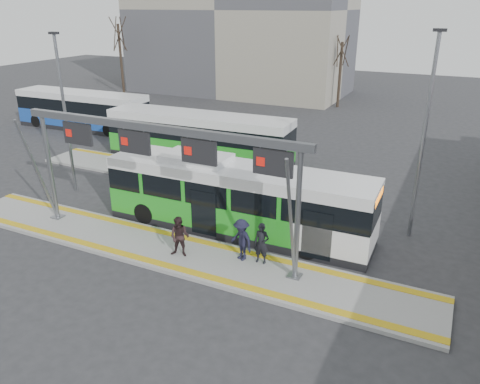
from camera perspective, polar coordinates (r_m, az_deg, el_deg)
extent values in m
plane|color=#2D2D30|center=(20.00, -8.77, -7.22)|extent=(120.00, 120.00, 0.00)
cube|color=gray|center=(19.96, -8.78, -7.03)|extent=(22.00, 3.00, 0.15)
cube|color=gray|center=(28.06, -6.44, 1.88)|extent=(20.00, 3.00, 0.15)
cube|color=gold|center=(20.76, -7.02, -5.46)|extent=(22.00, 0.35, 0.02)
cube|color=gold|center=(19.12, -10.74, -8.28)|extent=(22.00, 0.35, 0.02)
cube|color=gold|center=(28.95, -5.25, 2.75)|extent=(20.00, 0.35, 0.02)
cylinder|color=slate|center=(23.21, -22.16, 2.79)|extent=(0.20, 0.20, 5.05)
cube|color=slate|center=(24.09, -21.32, -2.81)|extent=(0.50, 0.50, 0.06)
cylinder|color=slate|center=(22.78, -23.43, 2.25)|extent=(0.12, 1.46, 4.90)
cylinder|color=slate|center=(16.78, 7.05, -2.84)|extent=(0.20, 0.20, 5.05)
cube|color=slate|center=(17.97, 6.68, -10.07)|extent=(0.50, 0.50, 0.06)
cylinder|color=slate|center=(16.18, 6.23, -3.79)|extent=(0.12, 1.46, 4.90)
cube|color=slate|center=(18.58, -10.47, 7.70)|extent=(13.00, 0.25, 0.30)
cube|color=black|center=(21.30, -19.17, 6.73)|extent=(1.50, 0.12, 0.95)
cube|color=red|center=(21.57, -20.16, 6.78)|extent=(0.32, 0.02, 0.32)
cube|color=black|center=(19.35, -12.74, 5.94)|extent=(1.50, 0.12, 0.95)
cube|color=red|center=(19.57, -13.91, 6.02)|extent=(0.32, 0.02, 0.32)
cube|color=black|center=(17.70, -5.02, 4.90)|extent=(1.50, 0.12, 0.95)
cube|color=red|center=(17.86, -6.39, 5.02)|extent=(0.32, 0.02, 0.32)
cube|color=black|center=(16.43, 4.05, 3.57)|extent=(1.50, 0.12, 0.95)
cube|color=red|center=(16.53, 2.51, 3.72)|extent=(0.32, 0.02, 0.32)
cube|color=gray|center=(55.73, 0.03, 21.37)|extent=(24.00, 12.00, 18.00)
cube|color=black|center=(21.51, -0.35, -4.19)|extent=(12.25, 2.82, 0.36)
cube|color=green|center=(21.18, -0.35, -2.34)|extent=(12.25, 2.82, 1.17)
cube|color=black|center=(20.75, -0.36, 0.40)|extent=(12.25, 2.74, 1.02)
cube|color=white|center=(20.48, -0.36, 2.39)|extent=(12.25, 2.82, 0.51)
cube|color=orange|center=(18.93, 16.58, -0.60)|extent=(0.08, 1.82, 0.28)
cube|color=white|center=(21.25, -5.35, 4.18)|extent=(3.08, 1.87, 0.31)
cylinder|color=black|center=(22.49, -11.52, -2.52)|extent=(1.02, 0.32, 1.02)
cylinder|color=black|center=(24.21, -8.39, -0.48)|extent=(1.02, 0.32, 1.02)
cylinder|color=black|center=(19.27, 8.16, -6.66)|extent=(1.02, 0.32, 1.02)
cylinder|color=black|center=(21.24, 9.98, -3.92)|extent=(1.02, 0.32, 1.02)
cube|color=black|center=(31.16, -4.95, 4.22)|extent=(12.49, 3.09, 0.36)
cube|color=green|center=(30.93, -5.00, 5.58)|extent=(12.49, 3.09, 1.19)
cube|color=black|center=(30.63, -5.06, 7.57)|extent=(12.49, 3.01, 1.03)
cube|color=white|center=(30.45, -5.11, 8.99)|extent=(12.49, 3.09, 0.52)
cylinder|color=black|center=(32.38, -12.76, 5.06)|extent=(1.04, 0.35, 1.03)
cylinder|color=black|center=(34.20, -10.48, 6.14)|extent=(1.04, 0.35, 1.03)
cylinder|color=black|center=(28.51, 0.52, 3.29)|extent=(1.04, 0.35, 1.03)
cylinder|color=black|center=(30.56, 2.25, 4.58)|extent=(1.04, 0.35, 1.03)
cube|color=black|center=(41.17, -18.45, 7.58)|extent=(11.61, 2.93, 0.35)
cube|color=#1B49A7|center=(41.01, -18.57, 8.60)|extent=(11.61, 2.93, 1.15)
cube|color=black|center=(40.79, -18.76, 10.07)|extent=(11.61, 2.85, 1.00)
cube|color=white|center=(40.65, -18.89, 11.10)|extent=(11.61, 2.93, 0.50)
cylinder|color=black|center=(43.13, -23.55, 7.95)|extent=(1.01, 0.33, 1.00)
cylinder|color=black|center=(44.64, -21.46, 8.69)|extent=(1.01, 0.33, 1.00)
cylinder|color=black|center=(38.05, -15.69, 7.28)|extent=(1.01, 0.33, 1.00)
cylinder|color=black|center=(39.76, -13.66, 8.09)|extent=(1.01, 0.33, 1.00)
imported|color=black|center=(18.35, 2.64, -6.28)|extent=(0.63, 0.43, 1.67)
imported|color=black|center=(18.96, -7.36, -5.44)|extent=(0.95, 0.81, 1.70)
imported|color=black|center=(18.54, 0.17, -5.83)|extent=(1.29, 1.05, 1.74)
cylinder|color=#382B21|center=(48.47, 8.84, 14.26)|extent=(0.28, 0.28, 6.61)
cylinder|color=#382B21|center=(48.02, 12.07, 13.75)|extent=(0.28, 0.28, 6.24)
cylinder|color=#382B21|center=(54.75, -14.29, 15.27)|extent=(0.28, 0.28, 7.62)
cylinder|color=slate|center=(26.47, -20.50, 8.62)|extent=(0.16, 0.16, 8.32)
cube|color=black|center=(25.92, -21.77, 17.56)|extent=(0.50, 0.25, 0.12)
cylinder|color=slate|center=(20.91, 21.42, 5.78)|extent=(0.16, 0.16, 8.74)
cube|color=black|center=(20.24, 23.20, 17.70)|extent=(0.50, 0.25, 0.12)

